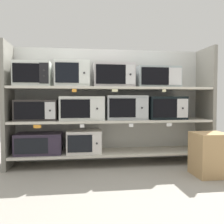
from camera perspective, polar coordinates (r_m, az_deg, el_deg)
name	(u,v)px	position (r m, az deg, el deg)	size (l,w,h in m)	color
ground	(126,190)	(2.54, 3.23, -17.27)	(6.60, 6.00, 0.02)	gray
back_panel	(109,105)	(3.64, -0.58, 1.66)	(2.80, 0.04, 1.58)	#B2B2AD
upright_left	(8,105)	(3.46, -22.46, 1.38)	(0.05, 0.50, 1.58)	gray
upright_right	(205,105)	(3.79, 20.36, 1.53)	(0.05, 0.50, 1.58)	gray
shelf_0	(112,152)	(3.45, 0.00, -9.09)	(2.60, 0.50, 0.03)	beige
microwave_0	(39,143)	(3.42, -16.12, -6.79)	(0.58, 0.40, 0.26)	#302738
microwave_1	(84,141)	(3.39, -6.41, -6.58)	(0.45, 0.39, 0.29)	silver
shelf_1	(112,121)	(3.39, 0.00, -1.94)	(2.60, 0.50, 0.03)	beige
microwave_2	(36,110)	(3.38, -16.71, 0.42)	(0.52, 0.34, 0.26)	#34302E
microwave_3	(82,108)	(3.34, -6.83, 0.87)	(0.57, 0.41, 0.31)	silver
microwave_4	(126,107)	(3.40, 3.11, 1.04)	(0.53, 0.38, 0.32)	#B3B9BC
microwave_5	(165,108)	(3.55, 11.92, 0.94)	(0.50, 0.41, 0.31)	black
price_tag_0	(37,127)	(3.14, -16.54, -3.17)	(0.09, 0.00, 0.04)	orange
price_tag_1	(82,126)	(3.10, -6.78, -3.13)	(0.05, 0.00, 0.04)	white
price_tag_2	(131,125)	(3.18, 4.34, -3.01)	(0.06, 0.00, 0.04)	white
price_tag_3	(169,125)	(3.32, 12.80, -2.83)	(0.07, 0.00, 0.04)	white
shelf_2	(112,88)	(3.38, 0.00, 5.36)	(2.60, 0.50, 0.03)	beige
microwave_6	(33,74)	(3.40, -17.43, 8.10)	(0.45, 0.39, 0.31)	silver
microwave_7	(72,74)	(3.36, -8.95, 8.43)	(0.44, 0.39, 0.33)	silver
microwave_8	(113,76)	(3.39, 0.29, 8.23)	(0.53, 0.38, 0.31)	#BCB5B6
microwave_9	(157,77)	(3.52, 10.16, 7.72)	(0.57, 0.36, 0.28)	#99A5A6
price_tag_4	(74,91)	(3.09, -8.53, 4.83)	(0.06, 0.00, 0.04)	orange
price_tag_5	(115,90)	(3.12, 0.66, 4.89)	(0.07, 0.00, 0.03)	beige
price_tag_6	(164,91)	(3.28, 11.70, 4.73)	(0.05, 0.00, 0.03)	beige
shipping_carton	(210,154)	(3.10, 21.19, -8.89)	(0.36, 0.36, 0.49)	tan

